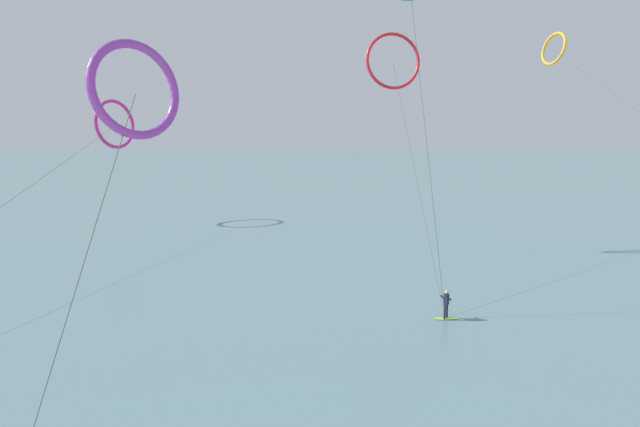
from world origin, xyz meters
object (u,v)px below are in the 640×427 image
object	(u,v)px
surfer_lime	(446,307)
kite_crimson	(393,61)
kite_magenta	(115,124)
kite_amber	(554,49)
kite_violet	(135,90)

from	to	relation	value
surfer_lime	kite_crimson	distance (m)	23.09
kite_magenta	surfer_lime	bearing A→B (deg)	-107.74
surfer_lime	kite_amber	size ratio (longest dim) A/B	0.03
kite_crimson	kite_violet	distance (m)	31.41
kite_crimson	kite_magenta	xyz separation A→B (m)	(-28.42, 11.99, -5.28)
surfer_lime	kite_violet	distance (m)	20.65
kite_amber	kite_magenta	world-z (taller)	kite_amber
kite_magenta	kite_violet	world-z (taller)	kite_violet
kite_amber	kite_violet	bearing A→B (deg)	-52.06
surfer_lime	kite_amber	distance (m)	43.67
kite_magenta	kite_violet	distance (m)	44.13
kite_amber	kite_crimson	world-z (taller)	kite_amber
kite_amber	kite_crimson	xyz separation A→B (m)	(-20.61, -17.16, -3.18)
kite_magenta	kite_crimson	bearing A→B (deg)	-85.87
kite_violet	kite_amber	bearing A→B (deg)	5.99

